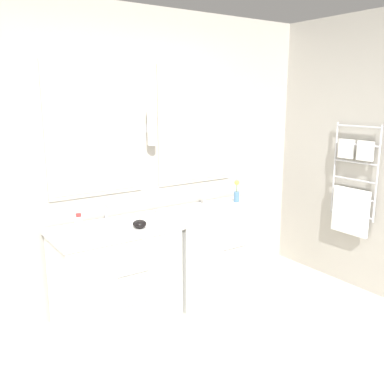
# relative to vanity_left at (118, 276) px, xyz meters

# --- Properties ---
(wall_back) EXTENTS (5.97, 0.16, 2.60)m
(wall_back) POSITION_rel_vanity_left_xyz_m (0.07, 0.37, 0.89)
(wall_back) COLOR #B2ADA3
(wall_back) RESTS_ON ground_plane
(wall_right) EXTENTS (0.13, 3.67, 2.60)m
(wall_right) POSITION_rel_vanity_left_xyz_m (2.27, -0.64, 0.87)
(wall_right) COLOR #B2ADA3
(wall_right) RESTS_ON ground_plane
(vanity_left) EXTENTS (1.00, 0.61, 0.83)m
(vanity_left) POSITION_rel_vanity_left_xyz_m (0.00, 0.00, 0.00)
(vanity_left) COLOR white
(vanity_left) RESTS_ON ground_plane
(vanity_right) EXTENTS (1.00, 0.61, 0.83)m
(vanity_right) POSITION_rel_vanity_left_xyz_m (1.01, 0.00, 0.00)
(vanity_right) COLOR white
(vanity_right) RESTS_ON ground_plane
(faucet_left) EXTENTS (0.17, 0.11, 0.17)m
(faucet_left) POSITION_rel_vanity_left_xyz_m (0.00, 0.17, 0.49)
(faucet_left) COLOR silver
(faucet_left) RESTS_ON vanity_left
(faucet_right) EXTENTS (0.17, 0.11, 0.17)m
(faucet_right) POSITION_rel_vanity_left_xyz_m (1.01, 0.17, 0.49)
(faucet_right) COLOR silver
(faucet_right) RESTS_ON vanity_right
(toiletry_bottle) EXTENTS (0.06, 0.06, 0.18)m
(toiletry_bottle) POSITION_rel_vanity_left_xyz_m (-0.31, -0.06, 0.49)
(toiletry_bottle) COLOR silver
(toiletry_bottle) RESTS_ON vanity_left
(amenity_bowl) EXTENTS (0.11, 0.11, 0.07)m
(amenity_bowl) POSITION_rel_vanity_left_xyz_m (0.16, -0.11, 0.44)
(amenity_bowl) COLOR black
(amenity_bowl) RESTS_ON vanity_left
(flower_vase) EXTENTS (0.05, 0.05, 0.22)m
(flower_vase) POSITION_rel_vanity_left_xyz_m (1.35, 0.11, 0.50)
(flower_vase) COLOR teal
(flower_vase) RESTS_ON vanity_right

